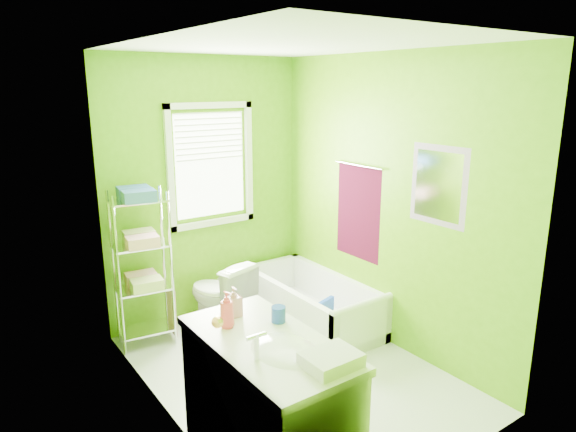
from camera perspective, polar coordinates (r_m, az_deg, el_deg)
ground at (r=4.47m, az=0.30°, el=-16.88°), size 2.90×2.90×0.00m
room_envelope at (r=3.90m, az=0.33°, el=2.92°), size 2.14×2.94×2.62m
window at (r=5.12m, az=-8.59°, el=6.29°), size 0.92×0.05×1.22m
door at (r=2.76m, az=-5.32°, el=-14.33°), size 0.09×0.80×2.00m
right_wall_decor at (r=4.60m, az=11.01°, el=1.55°), size 0.04×1.48×1.17m
bathtub at (r=5.19m, az=2.82°, el=-10.30°), size 0.70×1.50×0.49m
toilet at (r=5.04m, az=-7.60°, el=-8.71°), size 0.56×0.78×0.71m
vanity at (r=3.28m, az=-2.17°, el=-20.03°), size 0.60×1.18×1.12m
wire_shelf_unit at (r=4.75m, az=-15.83°, el=-3.82°), size 0.52×0.42×1.46m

